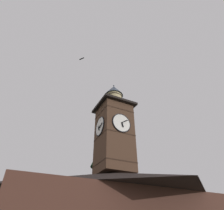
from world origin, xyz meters
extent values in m
pyramid|color=black|center=(-1.23, -2.83, 5.11)|extent=(16.27, 12.11, 2.07)
cube|color=#4C3323|center=(-1.67, -3.40, 9.63)|extent=(3.06, 3.06, 6.96)
cube|color=#352318|center=(-1.67, -3.40, 6.98)|extent=(3.10, 3.10, 0.10)
cube|color=#352318|center=(-1.67, -3.40, 9.60)|extent=(3.10, 3.10, 0.10)
cube|color=#352318|center=(-1.67, -3.40, 12.21)|extent=(3.10, 3.10, 0.10)
cylinder|color=white|center=(-1.67, -1.84, 10.59)|extent=(1.89, 0.10, 1.89)
torus|color=black|center=(-1.67, -1.82, 10.59)|extent=(1.99, 0.10, 1.99)
cube|color=black|center=(-1.73, -1.74, 10.37)|extent=(0.24, 0.04, 0.49)
cube|color=black|center=(-1.99, -1.74, 10.81)|extent=(0.69, 0.04, 0.49)
sphere|color=black|center=(-1.67, -1.73, 10.59)|extent=(0.10, 0.10, 0.10)
cylinder|color=white|center=(-0.11, -3.40, 10.59)|extent=(0.10, 1.89, 1.89)
torus|color=black|center=(-0.08, -3.40, 10.59)|extent=(0.10, 1.99, 1.99)
cube|color=black|center=(-0.01, -3.50, 10.38)|extent=(0.04, 0.29, 0.48)
cube|color=black|center=(-0.01, -3.03, 10.49)|extent=(0.04, 0.77, 0.29)
sphere|color=black|center=(0.00, -3.40, 10.59)|extent=(0.10, 0.10, 0.10)
cube|color=black|center=(-1.67, -3.40, 13.24)|extent=(3.76, 3.76, 0.25)
cylinder|color=tan|center=(-1.67, -3.40, 14.13)|extent=(1.82, 1.82, 1.54)
cylinder|color=#2D2319|center=(-1.67, -3.40, 13.62)|extent=(1.88, 1.88, 0.10)
cylinder|color=#2D2319|center=(-1.67, -3.40, 14.13)|extent=(1.88, 1.88, 0.10)
cylinder|color=#2D2319|center=(-1.67, -3.40, 14.65)|extent=(1.88, 1.88, 0.10)
cone|color=#384251|center=(-1.67, -3.40, 15.61)|extent=(2.12, 2.12, 1.42)
sphere|color=#424C5B|center=(-1.67, -3.40, 16.42)|extent=(0.16, 0.16, 0.16)
cone|color=black|center=(-3.82, -10.36, 5.93)|extent=(5.29, 5.29, 4.10)
cone|color=black|center=(-3.82, -10.36, 8.25)|extent=(4.44, 4.44, 3.78)
cone|color=#17311C|center=(-3.82, -10.36, 11.00)|extent=(3.60, 3.60, 4.32)
cone|color=#143317|center=(-3.82, -10.36, 13.50)|extent=(2.75, 2.75, 4.36)
cone|color=black|center=(-3.82, -10.36, 15.78)|extent=(1.91, 1.91, 3.95)
sphere|color=silver|center=(-12.72, -35.29, 11.80)|extent=(2.20, 2.20, 2.20)
ellipsoid|color=black|center=(2.35, -4.41, 20.12)|extent=(0.21, 0.19, 0.10)
cube|color=black|center=(2.45, -4.55, 20.12)|extent=(0.31, 0.36, 0.04)
cube|color=black|center=(2.25, -4.27, 20.12)|extent=(0.31, 0.36, 0.04)
camera|label=1|loc=(6.22, 11.89, 1.92)|focal=30.09mm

